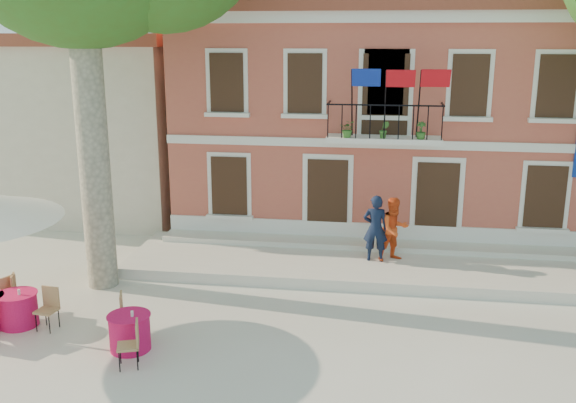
# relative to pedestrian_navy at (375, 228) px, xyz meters

# --- Properties ---
(ground) EXTENTS (90.00, 90.00, 0.00)m
(ground) POSITION_rel_pedestrian_navy_xyz_m (-1.86, -4.39, -1.23)
(ground) COLOR beige
(ground) RESTS_ON ground
(main_building) EXTENTS (13.50, 9.59, 7.50)m
(main_building) POSITION_rel_pedestrian_navy_xyz_m (0.14, 5.60, 2.55)
(main_building) COLOR #BA5743
(main_building) RESTS_ON ground
(neighbor_west) EXTENTS (9.40, 9.40, 6.40)m
(neighbor_west) POSITION_rel_pedestrian_navy_xyz_m (-11.36, 6.61, 1.99)
(neighbor_west) COLOR beige
(neighbor_west) RESTS_ON ground
(terrace) EXTENTS (14.00, 3.40, 0.30)m
(terrace) POSITION_rel_pedestrian_navy_xyz_m (0.14, 0.01, -1.08)
(terrace) COLOR silver
(terrace) RESTS_ON ground
(pedestrian_navy) EXTENTS (0.70, 0.47, 1.86)m
(pedestrian_navy) POSITION_rel_pedestrian_navy_xyz_m (0.00, 0.00, 0.00)
(pedestrian_navy) COLOR black
(pedestrian_navy) RESTS_ON terrace
(pedestrian_orange) EXTENTS (1.09, 1.02, 1.78)m
(pedestrian_orange) POSITION_rel_pedestrian_navy_xyz_m (0.51, 0.11, -0.04)
(pedestrian_orange) COLOR #E04A1A
(pedestrian_orange) RESTS_ON terrace
(cafe_table_0) EXTENTS (1.73, 1.86, 0.95)m
(cafe_table_0) POSITION_rel_pedestrian_navy_xyz_m (-7.85, -4.69, -0.80)
(cafe_table_0) COLOR #DD1453
(cafe_table_0) RESTS_ON ground
(cafe_table_1) EXTENTS (1.04, 1.95, 0.95)m
(cafe_table_1) POSITION_rel_pedestrian_navy_xyz_m (-4.93, -5.40, -0.81)
(cafe_table_1) COLOR #DD1453
(cafe_table_1) RESTS_ON ground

